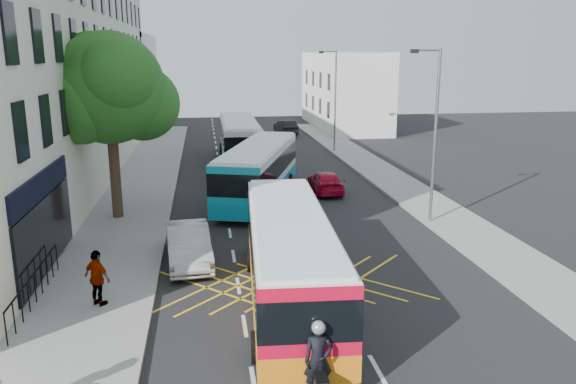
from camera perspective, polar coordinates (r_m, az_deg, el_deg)
name	(u,v)px	position (r m, az deg, el deg)	size (l,w,h in m)	color
ground	(378,372)	(15.22, 9.17, -17.58)	(120.00, 120.00, 0.00)	black
pavement_left	(118,218)	(28.74, -16.84, -2.52)	(5.00, 70.00, 0.15)	gray
pavement_right	(429,205)	(30.73, 14.14, -1.30)	(3.00, 70.00, 0.15)	gray
terrace_main	(40,73)	(38.11, -23.92, 11.01)	(8.30, 45.00, 13.50)	beige
terrace_far	(115,80)	(68.09, -17.13, 10.85)	(8.00, 20.00, 10.00)	silver
building_right	(344,90)	(62.32, 5.67, 10.24)	(6.00, 18.00, 8.00)	silver
street_tree	(108,89)	(27.67, -17.78, 9.91)	(6.30, 5.70, 8.80)	#382619
lamp_near	(433,127)	(26.65, 14.56, 6.37)	(1.45, 0.15, 8.00)	slate
lamp_far	(334,96)	(45.64, 4.70, 9.72)	(1.45, 0.15, 8.00)	slate
railings	(35,286)	(19.81, -24.32, -8.67)	(0.08, 5.60, 1.14)	black
bus_near	(290,258)	(18.02, 0.17, -6.70)	(3.12, 10.71, 2.97)	silver
bus_mid	(259,171)	(30.89, -3.01, 2.14)	(5.74, 11.18, 3.07)	silver
bus_far	(239,139)	(42.18, -4.95, 5.34)	(2.88, 11.27, 3.16)	silver
motorbike	(318,364)	(13.49, 3.06, -17.06)	(0.70, 2.33, 2.07)	black
parked_car_silver	(188,245)	(22.04, -10.08, -5.28)	(1.58, 4.53, 1.49)	#A3A6AB
red_hatchback	(326,182)	(32.85, 3.84, 1.03)	(1.70, 4.19, 1.22)	#A6071F
distant_car_grey	(250,133)	(52.76, -3.84, 6.05)	(2.41, 5.23, 1.45)	#464A4F
distant_car_dark	(286,127)	(56.34, -0.23, 6.58)	(1.55, 4.45, 1.46)	black
pedestrian_far	(98,278)	(18.77, -18.79, -8.27)	(1.07, 0.44, 1.82)	gray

